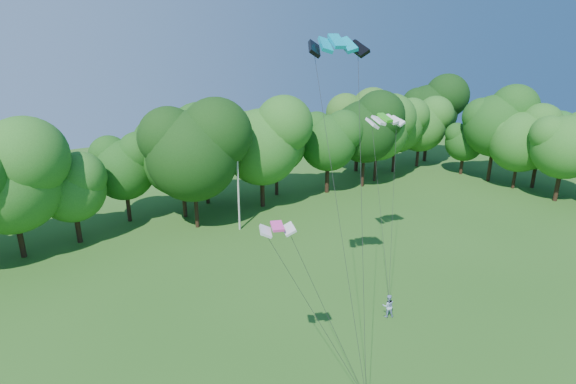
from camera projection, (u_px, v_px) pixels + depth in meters
utility_pole at (238, 192)px, 45.19m from camera, size 1.52×0.61×7.93m
kite_flyer_right at (388, 306)px, 31.38m from camera, size 1.04×0.99×1.70m
kite_teal at (337, 41)px, 24.35m from camera, size 3.47×2.41×0.82m
kite_green at (385, 118)px, 36.24m from camera, size 3.27×1.83×0.61m
kite_pink at (277, 226)px, 20.80m from camera, size 1.84×1.38×0.28m
tree_back_center at (192, 141)px, 44.23m from camera, size 10.05×10.05×14.62m
tree_back_east at (358, 117)px, 65.34m from camera, size 9.04×9.04×13.14m
tree_flank_east at (541, 136)px, 57.85m from camera, size 7.64×7.64×11.12m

